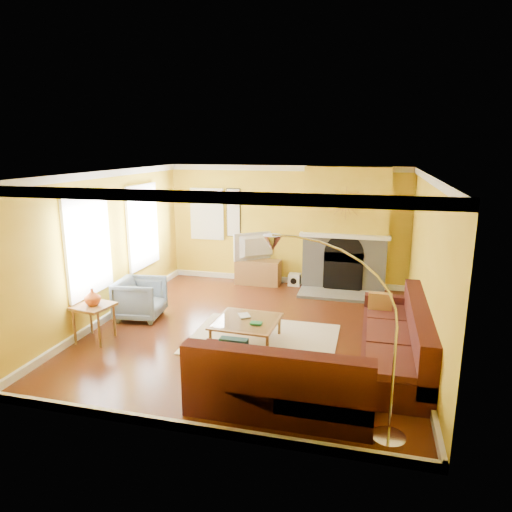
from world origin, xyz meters
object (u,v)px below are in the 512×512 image
(armchair, at_px, (140,299))
(sectional_sofa, at_px, (322,336))
(media_console, at_px, (258,272))
(arc_lamp, at_px, (337,341))
(side_table, at_px, (95,323))
(coffee_table, at_px, (246,331))

(armchair, bearing_deg, sectional_sofa, -113.45)
(media_console, distance_m, arc_lamp, 5.79)
(armchair, relative_size, side_table, 1.34)
(coffee_table, bearing_deg, sectional_sofa, -19.50)
(arc_lamp, bearing_deg, sectional_sofa, 100.64)
(sectional_sofa, bearing_deg, arc_lamp, -79.36)
(media_console, xyz_separation_m, side_table, (-1.83, -3.74, 0.03))
(coffee_table, relative_size, arc_lamp, 0.46)
(media_console, bearing_deg, sectional_sofa, -62.93)
(armchair, bearing_deg, side_table, 161.15)
(arc_lamp, bearing_deg, coffee_table, 127.26)
(armchair, relative_size, arc_lamp, 0.37)
(sectional_sofa, height_order, side_table, sectional_sofa)
(coffee_table, bearing_deg, media_console, 100.70)
(sectional_sofa, xyz_separation_m, armchair, (-3.47, 1.04, -0.08))
(sectional_sofa, relative_size, arc_lamp, 1.57)
(side_table, bearing_deg, arc_lamp, -21.22)
(sectional_sofa, xyz_separation_m, media_console, (-1.88, 3.68, -0.17))
(sectional_sofa, bearing_deg, media_console, 117.07)
(armchair, height_order, side_table, armchair)
(media_console, relative_size, side_table, 1.66)
(media_console, distance_m, side_table, 4.16)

